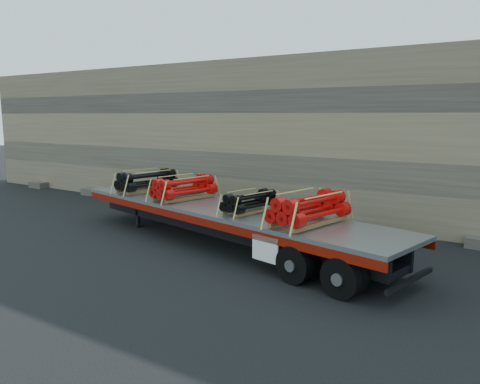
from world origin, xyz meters
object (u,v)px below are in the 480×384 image
object	(u,v)px
trailer	(223,226)
bundle_front	(147,181)
bundle_midfront	(184,188)
bundle_rear	(309,209)
bundle_midrear	(250,202)

from	to	relation	value
trailer	bundle_front	size ratio (longest dim) A/B	5.77
trailer	bundle_midfront	bearing A→B (deg)	180.00
trailer	bundle_midfront	size ratio (longest dim) A/B	5.88
trailer	bundle_rear	distance (m)	3.88
bundle_midfront	bundle_rear	world-z (taller)	bundle_rear
bundle_rear	bundle_midrear	bearing A→B (deg)	180.00
bundle_front	bundle_midrear	world-z (taller)	bundle_front
bundle_midfront	bundle_midrear	world-z (taller)	bundle_midfront
bundle_front	bundle_rear	size ratio (longest dim) A/B	0.95
bundle_midfront	bundle_rear	distance (m)	5.84
bundle_midfront	bundle_midrear	distance (m)	3.46
trailer	bundle_rear	bearing A→B (deg)	0.00
bundle_midrear	bundle_rear	world-z (taller)	bundle_rear
trailer	bundle_front	bearing A→B (deg)	180.00
bundle_midrear	bundle_rear	bearing A→B (deg)	-0.00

